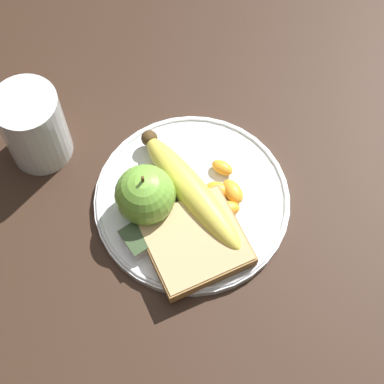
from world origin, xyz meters
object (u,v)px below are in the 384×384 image
at_px(juice_glass, 34,128).
at_px(fork, 181,194).
at_px(plate, 192,200).
at_px(jam_packet, 143,236).
at_px(banana, 187,188).
at_px(apple, 145,195).
at_px(bread_slice, 195,242).

relative_size(juice_glass, fork, 0.73).
bearing_deg(juice_glass, plate, -57.22).
height_order(fork, jam_packet, jam_packet).
distance_m(juice_glass, banana, 0.20).
bearing_deg(banana, plate, -79.15).
bearing_deg(plate, apple, 156.77).
distance_m(juice_glass, jam_packet, 0.19).
height_order(juice_glass, banana, juice_glass).
xyz_separation_m(plate, juice_glass, (-0.11, 0.18, 0.04)).
relative_size(apple, banana, 0.42).
bearing_deg(juice_glass, apple, -68.19).
xyz_separation_m(apple, bread_slice, (0.02, -0.07, -0.03)).
xyz_separation_m(plate, banana, (-0.00, 0.01, 0.02)).
bearing_deg(banana, fork, 143.51).
bearing_deg(apple, fork, -12.85).
bearing_deg(apple, juice_glass, 111.81).
bearing_deg(banana, apple, 163.73).
distance_m(apple, jam_packet, 0.05).
relative_size(plate, juice_glass, 2.22).
height_order(juice_glass, jam_packet, juice_glass).
relative_size(juice_glass, banana, 0.57).
bearing_deg(plate, banana, 100.85).
height_order(bread_slice, fork, bread_slice).
relative_size(juice_glass, jam_packet, 2.34).
height_order(plate, bread_slice, bread_slice).
bearing_deg(fork, plate, 88.93).
xyz_separation_m(banana, fork, (-0.01, 0.00, -0.02)).
bearing_deg(jam_packet, bread_slice, -42.18).
relative_size(plate, banana, 1.26).
bearing_deg(apple, banana, -16.27).
bearing_deg(jam_packet, fork, 18.00).
xyz_separation_m(plate, fork, (-0.01, 0.01, 0.01)).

